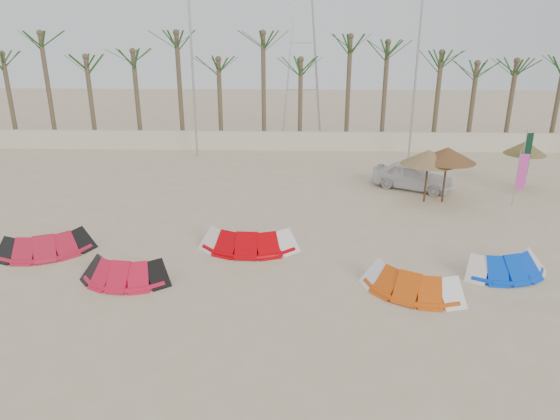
{
  "coord_description": "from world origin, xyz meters",
  "views": [
    {
      "loc": [
        0.63,
        -12.33,
        7.93
      ],
      "look_at": [
        0.0,
        6.0,
        1.3
      ],
      "focal_mm": 32.0,
      "sensor_mm": 36.0,
      "label": 1
    }
  ],
  "objects_px": {
    "parasol_mid": "(447,155)",
    "kite_red_left": "(49,241)",
    "kite_red_right": "(249,237)",
    "kite_red_mid": "(127,268)",
    "car": "(412,176)",
    "parasol_right": "(525,148)",
    "kite_orange": "(409,278)",
    "kite_blue": "(505,261)",
    "parasol_left": "(428,157)"
  },
  "relations": [
    {
      "from": "kite_red_right",
      "to": "kite_red_mid",
      "type": "bearing_deg",
      "value": -144.22
    },
    {
      "from": "parasol_mid",
      "to": "kite_red_left",
      "type": "bearing_deg",
      "value": -158.87
    },
    {
      "from": "car",
      "to": "kite_red_right",
      "type": "bearing_deg",
      "value": 163.18
    },
    {
      "from": "kite_red_left",
      "to": "kite_blue",
      "type": "xyz_separation_m",
      "value": [
        16.56,
        -1.19,
        -0.0
      ]
    },
    {
      "from": "parasol_mid",
      "to": "car",
      "type": "xyz_separation_m",
      "value": [
        -1.05,
        2.12,
        -1.66
      ]
    },
    {
      "from": "kite_red_left",
      "to": "kite_blue",
      "type": "bearing_deg",
      "value": -4.12
    },
    {
      "from": "kite_red_left",
      "to": "car",
      "type": "relative_size",
      "value": 0.9
    },
    {
      "from": "kite_red_mid",
      "to": "kite_red_right",
      "type": "distance_m",
      "value": 4.77
    },
    {
      "from": "parasol_mid",
      "to": "kite_blue",
      "type": "bearing_deg",
      "value": -89.55
    },
    {
      "from": "kite_red_right",
      "to": "kite_orange",
      "type": "relative_size",
      "value": 1.0
    },
    {
      "from": "kite_red_right",
      "to": "kite_blue",
      "type": "relative_size",
      "value": 1.13
    },
    {
      "from": "parasol_right",
      "to": "kite_red_mid",
      "type": "bearing_deg",
      "value": -148.12
    },
    {
      "from": "kite_red_left",
      "to": "car",
      "type": "height_order",
      "value": "car"
    },
    {
      "from": "kite_red_left",
      "to": "parasol_mid",
      "type": "relative_size",
      "value": 1.37
    },
    {
      "from": "kite_red_mid",
      "to": "kite_blue",
      "type": "height_order",
      "value": "same"
    },
    {
      "from": "car",
      "to": "parasol_left",
      "type": "bearing_deg",
      "value": -147.05
    },
    {
      "from": "parasol_right",
      "to": "parasol_mid",
      "type": "bearing_deg",
      "value": -152.97
    },
    {
      "from": "kite_red_left",
      "to": "kite_red_right",
      "type": "height_order",
      "value": "same"
    },
    {
      "from": "kite_orange",
      "to": "parasol_mid",
      "type": "xyz_separation_m",
      "value": [
        3.49,
        8.92,
        1.95
      ]
    },
    {
      "from": "kite_red_left",
      "to": "parasol_left",
      "type": "bearing_deg",
      "value": 22.2
    },
    {
      "from": "parasol_mid",
      "to": "kite_red_mid",
      "type": "bearing_deg",
      "value": -146.46
    },
    {
      "from": "kite_red_right",
      "to": "parasol_right",
      "type": "xyz_separation_m",
      "value": [
        13.65,
        8.11,
        1.77
      ]
    },
    {
      "from": "kite_blue",
      "to": "kite_red_right",
      "type": "bearing_deg",
      "value": 168.35
    },
    {
      "from": "parasol_right",
      "to": "parasol_left",
      "type": "bearing_deg",
      "value": -156.74
    },
    {
      "from": "kite_red_left",
      "to": "kite_blue",
      "type": "distance_m",
      "value": 16.6
    },
    {
      "from": "kite_red_left",
      "to": "parasol_left",
      "type": "xyz_separation_m",
      "value": [
        15.62,
        6.37,
        1.81
      ]
    },
    {
      "from": "kite_red_right",
      "to": "kite_orange",
      "type": "height_order",
      "value": "same"
    },
    {
      "from": "kite_blue",
      "to": "car",
      "type": "bearing_deg",
      "value": 96.53
    },
    {
      "from": "kite_red_left",
      "to": "kite_orange",
      "type": "distance_m",
      "value": 13.26
    },
    {
      "from": "kite_red_right",
      "to": "parasol_mid",
      "type": "distance_m",
      "value": 10.8
    },
    {
      "from": "kite_red_left",
      "to": "kite_blue",
      "type": "relative_size",
      "value": 1.14
    },
    {
      "from": "kite_red_right",
      "to": "parasol_mid",
      "type": "xyz_separation_m",
      "value": [
        8.95,
        5.71,
        1.94
      ]
    },
    {
      "from": "kite_blue",
      "to": "parasol_left",
      "type": "xyz_separation_m",
      "value": [
        -0.94,
        7.57,
        1.82
      ]
    },
    {
      "from": "kite_blue",
      "to": "kite_red_mid",
      "type": "bearing_deg",
      "value": -175.86
    },
    {
      "from": "kite_red_mid",
      "to": "kite_red_right",
      "type": "height_order",
      "value": "same"
    },
    {
      "from": "kite_red_left",
      "to": "parasol_left",
      "type": "relative_size",
      "value": 1.43
    },
    {
      "from": "parasol_left",
      "to": "kite_blue",
      "type": "bearing_deg",
      "value": -82.91
    },
    {
      "from": "parasol_left",
      "to": "parasol_right",
      "type": "height_order",
      "value": "parasol_left"
    },
    {
      "from": "kite_orange",
      "to": "parasol_mid",
      "type": "height_order",
      "value": "parasol_mid"
    },
    {
      "from": "kite_red_mid",
      "to": "car",
      "type": "relative_size",
      "value": 0.75
    },
    {
      "from": "kite_red_right",
      "to": "parasol_right",
      "type": "height_order",
      "value": "parasol_right"
    },
    {
      "from": "kite_blue",
      "to": "parasol_right",
      "type": "xyz_separation_m",
      "value": [
        4.64,
        9.96,
        1.77
      ]
    },
    {
      "from": "kite_red_left",
      "to": "car",
      "type": "xyz_separation_m",
      "value": [
        15.45,
        8.49,
        0.29
      ]
    },
    {
      "from": "kite_red_right",
      "to": "car",
      "type": "relative_size",
      "value": 0.89
    },
    {
      "from": "kite_blue",
      "to": "parasol_right",
      "type": "bearing_deg",
      "value": 65.05
    },
    {
      "from": "kite_orange",
      "to": "kite_red_right",
      "type": "bearing_deg",
      "value": 149.58
    },
    {
      "from": "parasol_mid",
      "to": "parasol_left",
      "type": "bearing_deg",
      "value": -179.91
    },
    {
      "from": "kite_red_mid",
      "to": "kite_blue",
      "type": "relative_size",
      "value": 0.95
    },
    {
      "from": "kite_red_right",
      "to": "kite_orange",
      "type": "bearing_deg",
      "value": -30.42
    },
    {
      "from": "kite_orange",
      "to": "car",
      "type": "distance_m",
      "value": 11.31
    }
  ]
}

